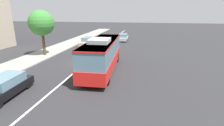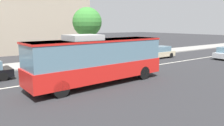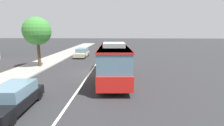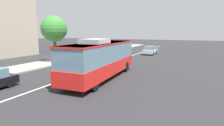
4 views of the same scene
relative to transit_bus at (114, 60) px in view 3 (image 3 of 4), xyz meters
name	(u,v)px [view 3 (image 3 of 4)]	position (x,y,z in m)	size (l,w,h in m)	color
ground_plane	(90,72)	(2.09, 2.61, -1.81)	(160.00, 160.00, 0.00)	#28282B
sidewalk_kerb	(25,71)	(2.09, 9.89, -1.74)	(80.00, 3.87, 0.14)	gray
lane_centre_line	(90,72)	(2.09, 2.61, -1.80)	(76.00, 0.16, 0.01)	silver
transit_bus	(114,60)	(0.00, 0.00, 0.00)	(10.11, 2.97, 3.46)	red
sedan_black	(13,98)	(-6.73, 5.47, -1.09)	(4.58, 2.01, 1.46)	black
sedan_silver	(115,49)	(18.94, 0.37, -1.09)	(4.54, 1.90, 1.46)	#B7BABF
sedan_beige	(82,53)	(12.59, 5.89, -1.09)	(4.51, 1.85, 1.46)	#C6B793
street_tree_kerbside_left	(37,31)	(4.43, 9.29, 2.57)	(3.30, 3.30, 6.06)	#4C3823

